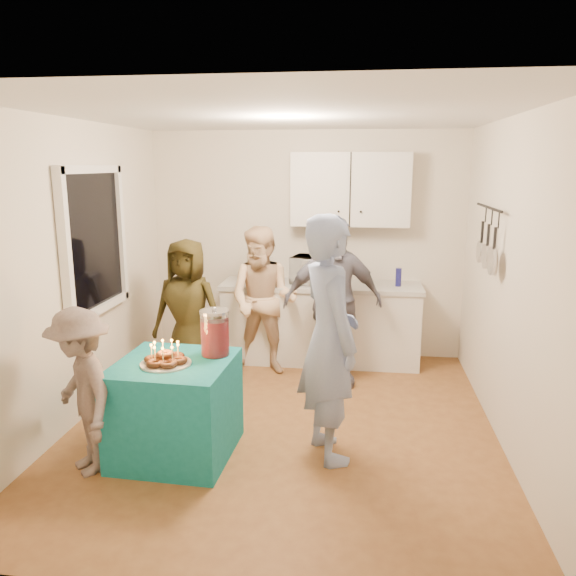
# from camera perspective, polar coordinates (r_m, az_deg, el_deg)

# --- Properties ---
(floor) EXTENTS (4.00, 4.00, 0.00)m
(floor) POSITION_cam_1_polar(r_m,az_deg,el_deg) (5.02, -0.53, -13.79)
(floor) COLOR brown
(floor) RESTS_ON ground
(ceiling) EXTENTS (4.00, 4.00, 0.00)m
(ceiling) POSITION_cam_1_polar(r_m,az_deg,el_deg) (4.52, -0.60, 17.25)
(ceiling) COLOR white
(ceiling) RESTS_ON floor
(back_wall) EXTENTS (3.60, 3.60, 0.00)m
(back_wall) POSITION_cam_1_polar(r_m,az_deg,el_deg) (6.56, 1.88, 4.37)
(back_wall) COLOR silver
(back_wall) RESTS_ON floor
(left_wall) EXTENTS (4.00, 4.00, 0.00)m
(left_wall) POSITION_cam_1_polar(r_m,az_deg,el_deg) (5.16, -20.77, 1.35)
(left_wall) COLOR silver
(left_wall) RESTS_ON floor
(right_wall) EXTENTS (4.00, 4.00, 0.00)m
(right_wall) POSITION_cam_1_polar(r_m,az_deg,el_deg) (4.70, 21.70, 0.26)
(right_wall) COLOR silver
(right_wall) RESTS_ON floor
(window_night) EXTENTS (0.04, 1.00, 1.20)m
(window_night) POSITION_cam_1_polar(r_m,az_deg,el_deg) (5.37, -19.20, 4.58)
(window_night) COLOR black
(window_night) RESTS_ON left_wall
(counter) EXTENTS (2.20, 0.58, 0.86)m
(counter) POSITION_cam_1_polar(r_m,az_deg,el_deg) (6.43, 3.34, -3.74)
(counter) COLOR white
(counter) RESTS_ON floor
(countertop) EXTENTS (2.24, 0.62, 0.05)m
(countertop) POSITION_cam_1_polar(r_m,az_deg,el_deg) (6.32, 3.39, 0.23)
(countertop) COLOR beige
(countertop) RESTS_ON counter
(upper_cabinet) EXTENTS (1.30, 0.30, 0.80)m
(upper_cabinet) POSITION_cam_1_polar(r_m,az_deg,el_deg) (6.32, 6.37, 9.92)
(upper_cabinet) COLOR white
(upper_cabinet) RESTS_ON back_wall
(pot_rack) EXTENTS (0.12, 1.00, 0.60)m
(pot_rack) POSITION_cam_1_polar(r_m,az_deg,el_deg) (5.31, 19.32, 5.03)
(pot_rack) COLOR black
(pot_rack) RESTS_ON right_wall
(microwave) EXTENTS (0.62, 0.49, 0.30)m
(microwave) POSITION_cam_1_polar(r_m,az_deg,el_deg) (6.29, 2.97, 1.82)
(microwave) COLOR white
(microwave) RESTS_ON countertop
(party_table) EXTENTS (0.89, 0.89, 0.76)m
(party_table) POSITION_cam_1_polar(r_m,az_deg,el_deg) (4.52, -11.34, -11.88)
(party_table) COLOR #12767C
(party_table) RESTS_ON floor
(donut_cake) EXTENTS (0.38, 0.38, 0.18)m
(donut_cake) POSITION_cam_1_polar(r_m,az_deg,el_deg) (4.30, -12.36, -6.47)
(donut_cake) COLOR #381C0C
(donut_cake) RESTS_ON party_table
(punch_jar) EXTENTS (0.22, 0.22, 0.34)m
(punch_jar) POSITION_cam_1_polar(r_m,az_deg,el_deg) (4.42, -7.44, -4.65)
(punch_jar) COLOR red
(punch_jar) RESTS_ON party_table
(man_birthday) EXTENTS (0.69, 0.81, 1.88)m
(man_birthday) POSITION_cam_1_polar(r_m,az_deg,el_deg) (4.24, 4.22, -5.18)
(man_birthday) COLOR #8D9FCD
(man_birthday) RESTS_ON floor
(woman_back_left) EXTENTS (0.78, 0.55, 1.49)m
(woman_back_left) POSITION_cam_1_polar(r_m,az_deg,el_deg) (5.86, -10.14, -2.33)
(woman_back_left) COLOR #524617
(woman_back_left) RESTS_ON floor
(woman_back_center) EXTENTS (0.85, 0.71, 1.59)m
(woman_back_center) POSITION_cam_1_polar(r_m,az_deg,el_deg) (6.00, -2.51, -1.31)
(woman_back_center) COLOR #E6A478
(woman_back_center) RESTS_ON floor
(woman_back_right) EXTENTS (1.09, 0.67, 1.73)m
(woman_back_right) POSITION_cam_1_polar(r_m,az_deg,el_deg) (5.67, 4.58, -1.45)
(woman_back_right) COLOR black
(woman_back_right) RESTS_ON floor
(child_near_left) EXTENTS (0.89, 0.90, 1.24)m
(child_near_left) POSITION_cam_1_polar(r_m,az_deg,el_deg) (4.37, -20.22, -9.84)
(child_near_left) COLOR #61524E
(child_near_left) RESTS_ON floor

